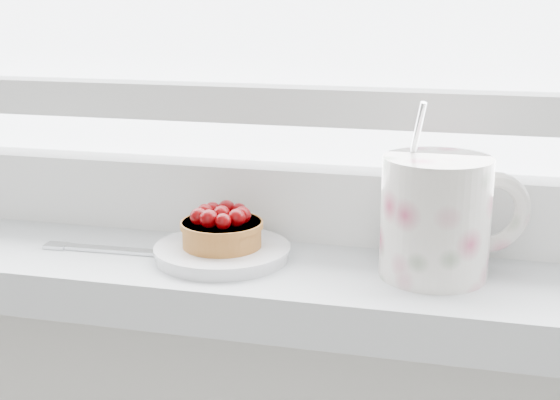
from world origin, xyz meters
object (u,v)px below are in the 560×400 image
(raspberry_tart, at_px, (222,228))
(floral_mug, at_px, (439,215))
(saucer, at_px, (222,252))
(fork, at_px, (148,252))

(raspberry_tart, height_order, floral_mug, floral_mug)
(floral_mug, bearing_deg, raspberry_tart, -178.50)
(saucer, bearing_deg, fork, -174.78)
(raspberry_tart, xyz_separation_m, fork, (-0.07, -0.01, -0.03))
(floral_mug, height_order, fork, floral_mug)
(raspberry_tart, relative_size, fork, 0.36)
(saucer, xyz_separation_m, raspberry_tart, (-0.00, -0.00, 0.02))
(floral_mug, bearing_deg, saucer, -178.54)
(floral_mug, bearing_deg, fork, -177.53)
(saucer, relative_size, fork, 0.60)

